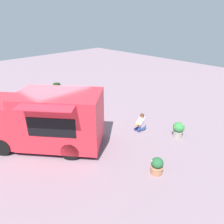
% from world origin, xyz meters
% --- Properties ---
extents(ground_plane, '(40.00, 40.00, 0.00)m').
position_xyz_m(ground_plane, '(0.00, 0.00, 0.00)').
color(ground_plane, gray).
extents(food_truck, '(4.95, 4.58, 2.40)m').
position_xyz_m(food_truck, '(-0.55, 0.72, 1.16)').
color(food_truck, red).
rests_on(food_truck, ground_plane).
extents(person_customer, '(0.44, 0.78, 0.85)m').
position_xyz_m(person_customer, '(-2.49, -3.23, 0.32)').
color(person_customer, navy).
rests_on(person_customer, ground_plane).
extents(planter_flowering_near, '(0.46, 0.46, 0.64)m').
position_xyz_m(planter_flowering_near, '(-4.91, -1.09, 0.32)').
color(planter_flowering_near, '#B77A56').
rests_on(planter_flowering_near, ground_plane).
extents(planter_flowering_far, '(0.53, 0.53, 0.73)m').
position_xyz_m(planter_flowering_far, '(-4.15, -3.88, 0.40)').
color(planter_flowering_far, '#A39F90').
rests_on(planter_flowering_far, ground_plane).
extents(trash_bin, '(0.51, 0.51, 0.91)m').
position_xyz_m(trash_bin, '(4.58, -2.82, 0.46)').
color(trash_bin, black).
rests_on(trash_bin, ground_plane).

